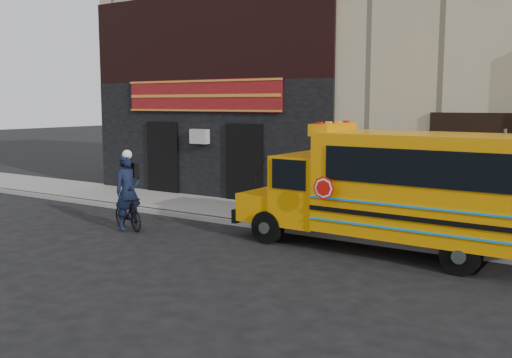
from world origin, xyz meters
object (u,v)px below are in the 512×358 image
at_px(school_bus, 395,187).
at_px(cyclist, 128,193).
at_px(sign_pole, 502,189).
at_px(bicycle, 128,213).

xyz_separation_m(school_bus, cyclist, (-6.72, -1.70, -0.50)).
bearing_deg(school_bus, sign_pole, 12.43).
bearing_deg(bicycle, cyclist, -104.09).
xyz_separation_m(bicycle, cyclist, (0.12, -0.08, 0.55)).
distance_m(school_bus, cyclist, 6.95).
bearing_deg(bicycle, sign_pole, -57.96).
bearing_deg(sign_pole, cyclist, -166.26).
bearing_deg(sign_pole, school_bus, -167.57).
xyz_separation_m(school_bus, sign_pole, (2.19, 0.48, 0.08)).
bearing_deg(sign_pole, bicycle, -166.90).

